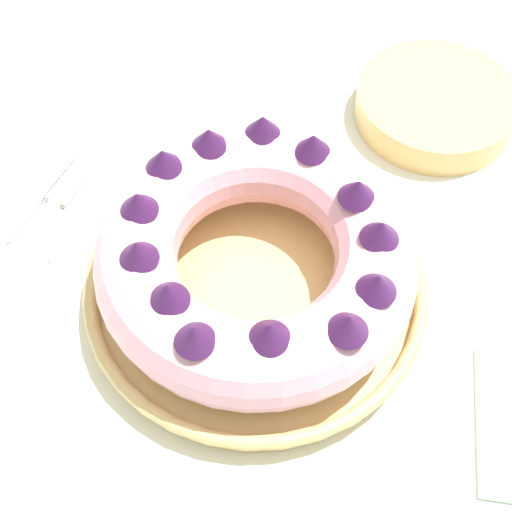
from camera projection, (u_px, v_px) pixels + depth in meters
name	position (u px, v px, depth m)	size (l,w,h in m)	color
dining_table	(265.00, 369.00, 0.67)	(1.42, 1.21, 0.77)	silver
serving_dish	(256.00, 287.00, 0.61)	(0.29, 0.29, 0.03)	tan
bundt_cake	(256.00, 255.00, 0.57)	(0.26, 0.26, 0.08)	#E09EAD
fork	(38.00, 225.00, 0.66)	(0.02, 0.20, 0.01)	white
cake_knife	(38.00, 260.00, 0.64)	(0.02, 0.19, 0.01)	white
side_bowl	(435.00, 105.00, 0.73)	(0.16, 0.16, 0.03)	tan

